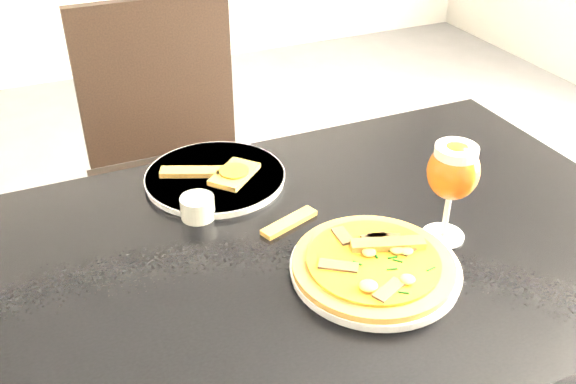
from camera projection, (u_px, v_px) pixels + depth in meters
name	position (u px, v px, depth m)	size (l,w,h in m)	color
dining_table	(331.00, 281.00, 1.18)	(1.20, 0.80, 0.75)	black
chair_far	(176.00, 169.00, 1.76)	(0.45, 0.45, 0.97)	black
plate_main	(375.00, 269.00, 1.05)	(0.28, 0.28, 0.01)	white
pizza	(374.00, 263.00, 1.04)	(0.27, 0.27, 0.03)	brown
plate_second	(215.00, 177.00, 1.30)	(0.28, 0.28, 0.01)	white
crust_scraps	(220.00, 173.00, 1.29)	(0.20, 0.14, 0.01)	brown
loose_crust	(289.00, 222.00, 1.17)	(0.12, 0.03, 0.01)	brown
sauce_cup	(197.00, 206.00, 1.18)	(0.06, 0.06, 0.04)	beige
beer_glass	(453.00, 172.00, 1.07)	(0.09, 0.09, 0.19)	silver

